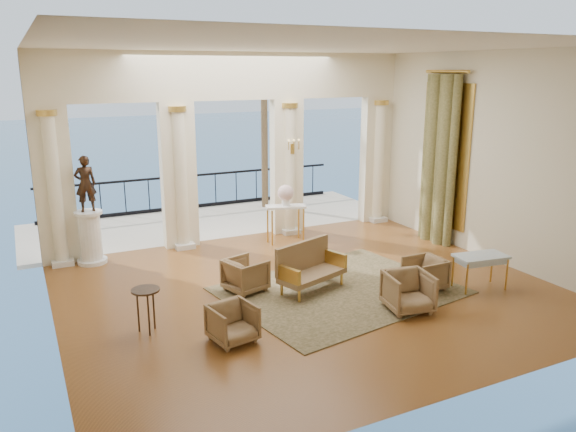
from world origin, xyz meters
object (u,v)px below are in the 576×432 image
console_table (286,212)px  armchair_a (233,321)px  game_table (481,259)px  side_table (146,295)px  armchair_b (408,290)px  pedestal (90,238)px  statue (85,184)px  armchair_c (425,272)px  settee (309,267)px  armchair_d (246,273)px

console_table → armchair_a: bearing=-107.5°
game_table → side_table: bearing=179.3°
armchair_b → pedestal: size_ratio=0.66×
pedestal → statue: bearing=0.0°
armchair_c → side_table: bearing=-96.2°
statue → console_table: size_ratio=1.18×
settee → side_table: size_ratio=2.05×
pedestal → armchair_d: bearing=-51.0°
armchair_d → settee: settee is taller
armchair_c → settee: bearing=-116.5°
armchair_d → armchair_a: bearing=136.1°
armchair_b → game_table: (1.88, 0.23, 0.22)m
side_table → console_table: bearing=39.7°
armchair_b → armchair_d: armchair_b is taller
armchair_a → statue: 5.21m
armchair_d → pedestal: (-2.41, 2.98, 0.20)m
statue → armchair_a: bearing=104.7°
armchair_a → settee: settee is taller
pedestal → armchair_a: bearing=-73.0°
armchair_c → settee: settee is taller
armchair_a → armchair_c: (4.07, 0.40, 0.01)m
armchair_d → statue: statue is taller
armchair_b → console_table: size_ratio=0.75×
pedestal → console_table: (4.48, -0.45, 0.19)m
armchair_a → armchair_c: bearing=-5.3°
armchair_c → pedestal: (-5.53, 4.39, 0.21)m
armchair_b → armchair_c: armchair_b is taller
pedestal → console_table: size_ratio=1.14×
statue → side_table: size_ratio=1.63×
game_table → statue: (-6.50, 4.83, 1.16)m
armchair_a → game_table: 5.04m
game_table → side_table: 6.22m
pedestal → side_table: 3.90m
armchair_d → game_table: (4.09, -1.85, 0.25)m
side_table → game_table: bearing=-8.7°
settee → armchair_a: bearing=-165.3°
armchair_d → game_table: 4.50m
game_table → console_table: console_table is taller
settee → game_table: size_ratio=1.44×
game_table → statue: statue is taller
armchair_d → side_table: size_ratio=0.96×
armchair_a → game_table: bearing=-11.3°
armchair_c → side_table: 5.22m
pedestal → side_table: pedestal is taller
armchair_a → armchair_b: size_ratio=0.87×
settee → side_table: bearing=169.4°
armchair_a → armchair_d: size_ratio=0.94×
game_table → settee: bearing=162.6°
armchair_c → statue: statue is taller
armchair_b → pedestal: bearing=142.9°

